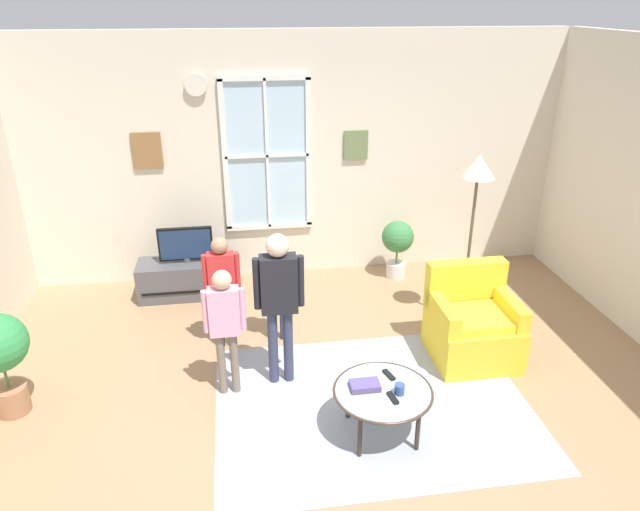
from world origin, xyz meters
The scene contains 17 objects.
ground_plane centered at (0.00, 0.00, -0.01)m, with size 6.85×6.02×0.02m, color #9E7A56.
back_wall centered at (-0.01, 2.77, 1.42)m, with size 6.25×0.17×2.84m.
area_rug centered at (0.29, -0.02, 0.00)m, with size 2.61×2.02×0.01m, color #999EAD.
tv_stand centered at (-1.33, 2.24, 0.21)m, with size 1.13×0.45×0.42m.
television centered at (-1.33, 2.24, 0.63)m, with size 0.60×0.08×0.41m.
armchair centered at (1.38, 0.58, 0.33)m, with size 0.76×0.74×0.87m.
coffee_table centered at (0.27, -0.36, 0.38)m, with size 0.77×0.77×0.41m.
book_stack centered at (0.14, -0.31, 0.43)m, with size 0.23×0.15×0.05m.
cup centered at (0.38, -0.41, 0.45)m, with size 0.08×0.08×0.08m, color #334C8C.
remote_near_books centered at (0.32, -0.47, 0.42)m, with size 0.04×0.14×0.02m, color black.
remote_near_cup centered at (0.36, -0.18, 0.42)m, with size 0.04×0.14×0.02m, color black.
person_green_shirt centered at (-0.41, 1.14, 0.66)m, with size 0.32×0.14×1.06m.
person_pink_shirt centered at (-0.90, 0.35, 0.73)m, with size 0.35×0.16×1.17m.
person_black_shirt centered at (-0.44, 0.45, 0.88)m, with size 0.43×0.19×1.41m.
person_red_shirt centered at (-0.92, 1.09, 0.72)m, with size 0.35×0.16×1.15m.
potted_plant_by_window centered at (1.14, 2.34, 0.46)m, with size 0.38×0.38×0.72m.
floor_lamp centered at (1.52, 1.16, 1.52)m, with size 0.32×0.32×1.81m.
Camera 1 is at (-0.74, -3.85, 3.15)m, focal length 32.56 mm.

